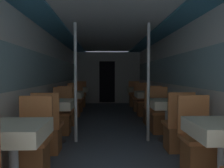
{
  "coord_description": "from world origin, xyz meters",
  "views": [
    {
      "loc": [
        -0.16,
        -1.44,
        1.21
      ],
      "look_at": [
        0.02,
        2.89,
        1.01
      ],
      "focal_mm": 35.0,
      "sensor_mm": 36.0,
      "label": 1
    }
  ],
  "objects_px": {
    "chair_right_far_2": "(143,106)",
    "chair_left_far_2": "(74,106)",
    "chair_left_far_0": "(33,151)",
    "dining_table_left_1": "(56,106)",
    "chair_left_near_2": "(68,113)",
    "chair_right_near_3": "(139,102)",
    "dining_table_left_0": "(13,135)",
    "chair_left_near_1": "(48,134)",
    "support_pole_left_1": "(76,83)",
    "chair_right_near_1": "(177,133)",
    "dining_table_right_1": "(168,106)",
    "chair_right_near_2": "(152,112)",
    "chair_right_far_1": "(160,119)",
    "dining_table_left_3": "(79,91)",
    "chair_left_near_3": "(77,103)",
    "chair_right_far_0": "(198,149)",
    "chair_left_far_3": "(80,99)",
    "chair_left_far_1": "(62,119)",
    "chair_right_far_3": "(134,99)",
    "dining_table_right_3": "(137,90)",
    "dining_table_right_0": "(223,133)",
    "support_pole_right_1": "(148,83)",
    "dining_table_right_2": "(147,96)",
    "dining_table_left_2": "(71,96)"
  },
  "relations": [
    {
      "from": "dining_table_left_1",
      "to": "support_pole_left_1",
      "type": "height_order",
      "value": "support_pole_left_1"
    },
    {
      "from": "dining_table_left_0",
      "to": "support_pole_left_1",
      "type": "distance_m",
      "value": 1.9
    },
    {
      "from": "dining_table_left_0",
      "to": "chair_left_near_1",
      "type": "distance_m",
      "value": 1.33
    },
    {
      "from": "dining_table_left_1",
      "to": "support_pole_right_1",
      "type": "xyz_separation_m",
      "value": [
        1.65,
        -0.0,
        0.42
      ]
    },
    {
      "from": "chair_left_far_2",
      "to": "chair_left_near_3",
      "type": "bearing_deg",
      "value": -90.0
    },
    {
      "from": "dining_table_left_1",
      "to": "dining_table_left_3",
      "type": "xyz_separation_m",
      "value": [
        0.0,
        3.65,
        0.0
      ]
    },
    {
      "from": "chair_left_far_3",
      "to": "chair_right_far_3",
      "type": "xyz_separation_m",
      "value": [
        2.0,
        0.0,
        0.0
      ]
    },
    {
      "from": "chair_left_near_2",
      "to": "dining_table_right_2",
      "type": "distance_m",
      "value": 2.1
    },
    {
      "from": "chair_right_far_2",
      "to": "chair_left_near_3",
      "type": "bearing_deg",
      "value": -20.33
    },
    {
      "from": "chair_left_far_3",
      "to": "dining_table_left_2",
      "type": "bearing_deg",
      "value": 90.0
    },
    {
      "from": "dining_table_right_1",
      "to": "chair_left_far_0",
      "type": "bearing_deg",
      "value": -147.37
    },
    {
      "from": "chair_right_near_2",
      "to": "chair_right_far_0",
      "type": "bearing_deg",
      "value": -90.0
    },
    {
      "from": "dining_table_right_1",
      "to": "dining_table_right_2",
      "type": "height_order",
      "value": "same"
    },
    {
      "from": "dining_table_left_0",
      "to": "chair_right_far_2",
      "type": "relative_size",
      "value": 0.79
    },
    {
      "from": "chair_left_far_2",
      "to": "chair_right_far_3",
      "type": "distance_m",
      "value": 2.71
    },
    {
      "from": "dining_table_left_0",
      "to": "chair_left_far_3",
      "type": "xyz_separation_m",
      "value": [
        0.0,
        6.01,
        -0.35
      ]
    },
    {
      "from": "support_pole_right_1",
      "to": "chair_left_far_1",
      "type": "bearing_deg",
      "value": 161.87
    },
    {
      "from": "chair_left_near_2",
      "to": "chair_left_near_1",
      "type": "bearing_deg",
      "value": -90.0
    },
    {
      "from": "chair_left_near_2",
      "to": "chair_right_near_3",
      "type": "height_order",
      "value": "same"
    },
    {
      "from": "dining_table_left_3",
      "to": "dining_table_right_0",
      "type": "relative_size",
      "value": 1.0
    },
    {
      "from": "support_pole_right_1",
      "to": "chair_right_far_3",
      "type": "xyz_separation_m",
      "value": [
        0.35,
        4.19,
        -0.77
      ]
    },
    {
      "from": "chair_left_near_1",
      "to": "dining_table_right_3",
      "type": "relative_size",
      "value": 1.26
    },
    {
      "from": "support_pole_left_1",
      "to": "chair_right_near_1",
      "type": "xyz_separation_m",
      "value": [
        1.65,
        -0.54,
        -0.77
      ]
    },
    {
      "from": "chair_left_far_2",
      "to": "chair_right_far_2",
      "type": "height_order",
      "value": "same"
    },
    {
      "from": "chair_left_far_3",
      "to": "support_pole_left_1",
      "type": "bearing_deg",
      "value": 94.81
    },
    {
      "from": "chair_left_far_0",
      "to": "chair_right_far_2",
      "type": "height_order",
      "value": "same"
    },
    {
      "from": "chair_left_near_1",
      "to": "dining_table_left_3",
      "type": "xyz_separation_m",
      "value": [
        -0.0,
        4.19,
        0.35
      ]
    },
    {
      "from": "chair_right_near_1",
      "to": "chair_right_near_3",
      "type": "distance_m",
      "value": 3.65
    },
    {
      "from": "chair_left_far_0",
      "to": "dining_table_right_3",
      "type": "distance_m",
      "value": 5.33
    },
    {
      "from": "chair_left_far_0",
      "to": "dining_table_left_1",
      "type": "bearing_deg",
      "value": -90.0
    },
    {
      "from": "chair_left_far_2",
      "to": "chair_right_far_3",
      "type": "height_order",
      "value": "same"
    },
    {
      "from": "chair_right_far_1",
      "to": "chair_right_near_2",
      "type": "bearing_deg",
      "value": -90.0
    },
    {
      "from": "dining_table_left_1",
      "to": "chair_left_near_3",
      "type": "height_order",
      "value": "chair_left_near_3"
    },
    {
      "from": "chair_left_near_3",
      "to": "dining_table_right_1",
      "type": "height_order",
      "value": "chair_left_near_3"
    },
    {
      "from": "chair_left_near_1",
      "to": "chair_right_far_1",
      "type": "xyz_separation_m",
      "value": [
        2.0,
        1.08,
        0.0
      ]
    },
    {
      "from": "chair_left_near_2",
      "to": "dining_table_right_1",
      "type": "xyz_separation_m",
      "value": [
        2.0,
        -1.28,
        0.35
      ]
    },
    {
      "from": "chair_left_far_2",
      "to": "support_pole_right_1",
      "type": "relative_size",
      "value": 0.44
    },
    {
      "from": "chair_left_far_1",
      "to": "chair_left_near_3",
      "type": "bearing_deg",
      "value": -90.0
    },
    {
      "from": "chair_left_far_1",
      "to": "chair_right_near_1",
      "type": "relative_size",
      "value": 1.0
    },
    {
      "from": "dining_table_left_3",
      "to": "chair_right_near_2",
      "type": "height_order",
      "value": "chair_right_near_2"
    },
    {
      "from": "chair_left_far_0",
      "to": "support_pole_left_1",
      "type": "height_order",
      "value": "support_pole_left_1"
    },
    {
      "from": "chair_right_far_2",
      "to": "chair_right_far_3",
      "type": "height_order",
      "value": "same"
    },
    {
      "from": "chair_left_near_2",
      "to": "chair_right_near_3",
      "type": "distance_m",
      "value": 2.71
    },
    {
      "from": "dining_table_right_1",
      "to": "chair_right_near_2",
      "type": "xyz_separation_m",
      "value": [
        -0.0,
        1.28,
        -0.35
      ]
    },
    {
      "from": "dining_table_right_0",
      "to": "chair_right_far_2",
      "type": "bearing_deg",
      "value": 90.0
    },
    {
      "from": "dining_table_left_0",
      "to": "chair_right_near_1",
      "type": "bearing_deg",
      "value": 32.63
    },
    {
      "from": "chair_left_far_2",
      "to": "chair_right_far_0",
      "type": "height_order",
      "value": "same"
    },
    {
      "from": "chair_right_far_2",
      "to": "chair_left_far_2",
      "type": "bearing_deg",
      "value": 0.0
    },
    {
      "from": "chair_right_far_0",
      "to": "dining_table_left_1",
      "type": "bearing_deg",
      "value": -32.63
    },
    {
      "from": "dining_table_left_0",
      "to": "support_pole_right_1",
      "type": "height_order",
      "value": "support_pole_right_1"
    }
  ]
}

